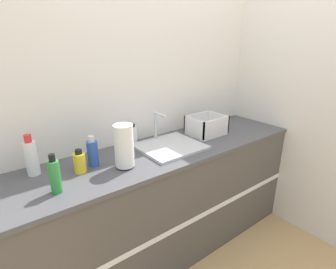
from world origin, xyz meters
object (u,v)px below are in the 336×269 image
at_px(bottle_green, 55,176).
at_px(bottle_white_spray, 31,157).
at_px(paper_towel_roll, 124,146).
at_px(bottle_blue, 93,153).
at_px(soap_dispenser, 134,135).
at_px(sink, 169,145).
at_px(bottle_yellow, 80,162).
at_px(dish_rack, 206,127).

height_order(bottle_green, bottle_white_spray, bottle_white_spray).
distance_m(paper_towel_roll, bottle_blue, 0.21).
bearing_deg(bottle_blue, bottle_white_spray, 162.47).
xyz_separation_m(paper_towel_roll, soap_dispenser, (0.25, 0.32, -0.07)).
relative_size(sink, bottle_yellow, 3.06).
bearing_deg(bottle_blue, paper_towel_roll, -42.65).
bearing_deg(bottle_yellow, soap_dispenser, 23.45).
distance_m(bottle_green, soap_dispenser, 0.77).
relative_size(paper_towel_roll, bottle_green, 1.27).
distance_m(sink, soap_dispenser, 0.29).
bearing_deg(soap_dispenser, paper_towel_roll, -128.15).
xyz_separation_m(sink, bottle_white_spray, (-0.90, 0.16, 0.09)).
bearing_deg(bottle_white_spray, dish_rack, -4.81).
xyz_separation_m(bottle_green, soap_dispenser, (0.68, 0.36, -0.03)).
height_order(sink, soap_dispenser, sink).
relative_size(dish_rack, bottle_white_spray, 1.19).
bearing_deg(bottle_green, soap_dispenser, 28.04).
xyz_separation_m(bottle_blue, bottle_white_spray, (-0.33, 0.10, 0.02)).
distance_m(bottle_blue, soap_dispenser, 0.44).
xyz_separation_m(dish_rack, bottle_blue, (-1.00, 0.01, 0.03)).
bearing_deg(bottle_green, bottle_yellow, 38.97).
height_order(sink, dish_rack, sink).
distance_m(dish_rack, bottle_white_spray, 1.33).
xyz_separation_m(bottle_yellow, bottle_white_spray, (-0.23, 0.14, 0.05)).
bearing_deg(sink, bottle_green, -171.50).
relative_size(paper_towel_roll, bottle_blue, 1.39).
distance_m(sink, dish_rack, 0.44).
xyz_separation_m(bottle_blue, soap_dispenser, (0.40, 0.18, -0.02)).
height_order(bottle_blue, bottle_white_spray, bottle_white_spray).
xyz_separation_m(bottle_yellow, bottle_blue, (0.10, 0.04, 0.02)).
bearing_deg(bottle_yellow, sink, -1.57).
bearing_deg(dish_rack, soap_dispenser, 162.56).
bearing_deg(bottle_blue, bottle_yellow, -159.74).
distance_m(bottle_white_spray, soap_dispenser, 0.73).
distance_m(paper_towel_roll, bottle_white_spray, 0.54).
bearing_deg(bottle_yellow, bottle_blue, 20.26).
height_order(paper_towel_roll, bottle_blue, paper_towel_roll).
bearing_deg(paper_towel_roll, bottle_white_spray, 153.17).
distance_m(bottle_green, bottle_white_spray, 0.29).
xyz_separation_m(sink, dish_rack, (0.43, 0.05, 0.04)).
bearing_deg(dish_rack, bottle_green, -172.29).
xyz_separation_m(paper_towel_roll, bottle_white_spray, (-0.48, 0.24, -0.03)).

